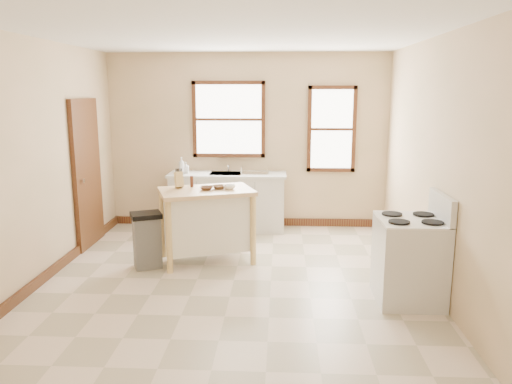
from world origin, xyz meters
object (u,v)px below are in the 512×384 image
at_px(knife_block, 179,180).
at_px(pepper_grinder, 192,182).
at_px(kitchen_island, 207,225).
at_px(trash_bin, 147,240).
at_px(bowl_b, 219,187).
at_px(soap_bottle_a, 182,165).
at_px(bowl_a, 206,188).
at_px(soap_bottle_b, 186,168).
at_px(dish_rack, 255,171).
at_px(bowl_c, 229,187).
at_px(gas_stove, 410,248).

relative_size(knife_block, pepper_grinder, 1.33).
xyz_separation_m(kitchen_island, trash_bin, (-0.72, -0.29, -0.12)).
relative_size(kitchen_island, bowl_b, 6.64).
relative_size(soap_bottle_a, bowl_a, 1.44).
bearing_deg(soap_bottle_b, dish_rack, -1.28).
distance_m(soap_bottle_a, pepper_grinder, 1.38).
distance_m(soap_bottle_a, bowl_c, 1.69).
distance_m(knife_block, trash_bin, 0.87).
xyz_separation_m(soap_bottle_a, kitchen_island, (0.61, -1.46, -0.57)).
bearing_deg(gas_stove, bowl_b, 150.76).
relative_size(bowl_b, trash_bin, 0.25).
relative_size(dish_rack, kitchen_island, 0.36).
height_order(bowl_c, gas_stove, gas_stove).
distance_m(soap_bottle_a, dish_rack, 1.16).
distance_m(knife_block, pepper_grinder, 0.17).
bearing_deg(gas_stove, dish_rack, 123.96).
height_order(soap_bottle_b, gas_stove, gas_stove).
bearing_deg(bowl_a, trash_bin, -160.33).
distance_m(soap_bottle_b, dish_rack, 1.09).
distance_m(kitchen_island, knife_block, 0.69).
height_order(dish_rack, bowl_b, dish_rack).
distance_m(kitchen_island, trash_bin, 0.79).
height_order(knife_block, gas_stove, gas_stove).
bearing_deg(bowl_a, pepper_grinder, 141.85).
relative_size(dish_rack, knife_block, 2.12).
xyz_separation_m(dish_rack, gas_stove, (1.77, -2.63, -0.39)).
xyz_separation_m(soap_bottle_a, gas_stove, (2.93, -2.62, -0.46)).
relative_size(knife_block, bowl_a, 1.12).
bearing_deg(bowl_b, soap_bottle_a, 118.52).
xyz_separation_m(soap_bottle_a, bowl_a, (0.61, -1.49, -0.07)).
distance_m(pepper_grinder, bowl_a, 0.28).
relative_size(kitchen_island, bowl_a, 6.59).
height_order(bowl_b, trash_bin, bowl_b).
distance_m(soap_bottle_b, trash_bin, 1.91).
height_order(bowl_b, bowl_c, bowl_c).
relative_size(dish_rack, bowl_b, 2.40).
bearing_deg(trash_bin, bowl_a, -4.30).
bearing_deg(gas_stove, trash_bin, 164.06).
relative_size(soap_bottle_b, kitchen_island, 0.15).
bearing_deg(knife_block, pepper_grinder, -5.21).
distance_m(kitchen_island, pepper_grinder, 0.61).
xyz_separation_m(bowl_a, trash_bin, (-0.73, -0.26, -0.63)).
distance_m(bowl_a, gas_stove, 2.61).
height_order(bowl_a, bowl_c, bowl_c).
relative_size(pepper_grinder, trash_bin, 0.21).
distance_m(dish_rack, kitchen_island, 1.65).
distance_m(bowl_a, bowl_c, 0.29).
distance_m(knife_block, gas_stove, 3.00).
distance_m(bowl_b, bowl_c, 0.14).
bearing_deg(soap_bottle_a, knife_block, -79.92).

